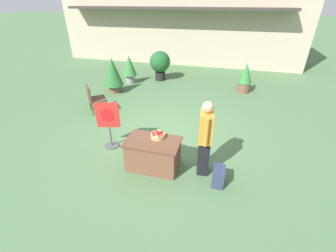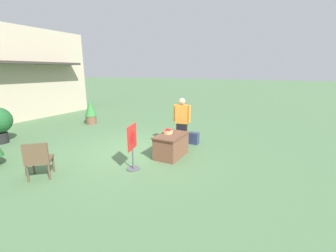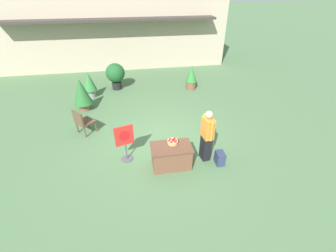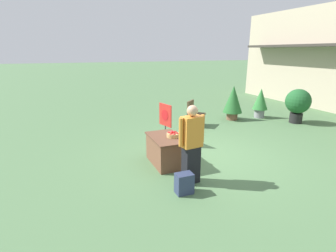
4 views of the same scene
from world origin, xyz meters
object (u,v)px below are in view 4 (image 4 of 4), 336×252
poster_board (165,123)px  patio_chair (194,112)px  apple_basket (173,135)px  potted_plant_far_left (233,101)px  display_table (166,150)px  potted_plant_far_right (260,101)px  person_visitor (191,144)px  backpack (184,183)px  potted_plant_near_left (298,103)px

poster_board → patio_chair: poster_board is taller
apple_basket → patio_chair: (-2.89, 2.06, -0.23)m
apple_basket → potted_plant_far_left: (-3.15, 3.95, 0.02)m
display_table → potted_plant_far_right: potted_plant_far_right is taller
person_visitor → backpack: size_ratio=4.04×
person_visitor → poster_board: 2.46m
apple_basket → poster_board: 1.44m
display_table → apple_basket: size_ratio=3.88×
display_table → potted_plant_near_left: bearing=105.8°
potted_plant_far_left → potted_plant_near_left: bearing=56.6°
backpack → patio_chair: bearing=150.9°
potted_plant_near_left → potted_plant_far_left: bearing=-123.4°
apple_basket → potted_plant_far_right: (-3.00, 5.22, -0.06)m
person_visitor → poster_board: size_ratio=1.37×
potted_plant_far_right → apple_basket: bearing=-60.1°
poster_board → patio_chair: (-1.50, 1.72, -0.14)m
patio_chair → potted_plant_far_right: 3.17m
backpack → apple_basket: bearing=166.4°
apple_basket → poster_board: size_ratio=0.25×
display_table → potted_plant_far_left: (-3.08, 4.11, 0.44)m
display_table → person_visitor: size_ratio=0.71×
backpack → potted_plant_near_left: bearing=116.9°
backpack → poster_board: (-2.79, 0.67, 0.46)m
poster_board → potted_plant_far_left: bearing=-169.4°
backpack → potted_plant_far_right: potted_plant_far_right is taller
potted_plant_far_left → potted_plant_far_right: potted_plant_far_left is taller
person_visitor → backpack: bearing=131.2°
apple_basket → patio_chair: bearing=144.6°
patio_chair → potted_plant_far_left: bearing=55.1°
patio_chair → apple_basket: bearing=-77.9°
display_table → potted_plant_far_left: 5.15m
poster_board → potted_plant_far_right: size_ratio=1.01×
person_visitor → poster_board: person_visitor is taller
patio_chair → potted_plant_far_left: (-0.25, 1.90, 0.26)m
poster_board → potted_plant_far_right: bearing=-177.0°
potted_plant_near_left → apple_basket: bearing=-73.2°
person_visitor → apple_basket: bearing=-8.0°
backpack → potted_plant_far_left: bearing=136.7°
display_table → potted_plant_far_right: 6.13m
display_table → apple_basket: bearing=65.8°
backpack → display_table: bearing=172.9°
display_table → person_visitor: (1.10, 0.14, 0.51)m
display_table → potted_plant_near_left: 6.40m
backpack → potted_plant_far_right: 7.10m
apple_basket → potted_plant_near_left: bearing=106.8°
person_visitor → display_table: bearing=0.0°
poster_board → patio_chair: 2.29m
display_table → person_visitor: 1.22m
display_table → patio_chair: bearing=142.0°
backpack → potted_plant_near_left: potted_plant_near_left is taller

